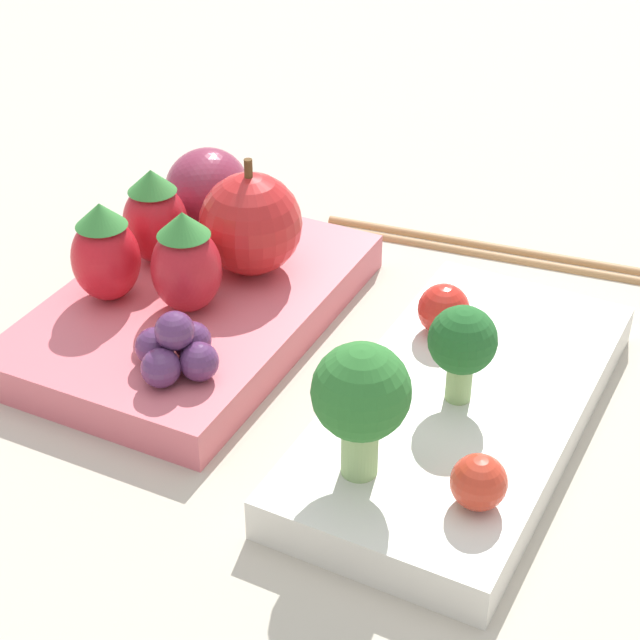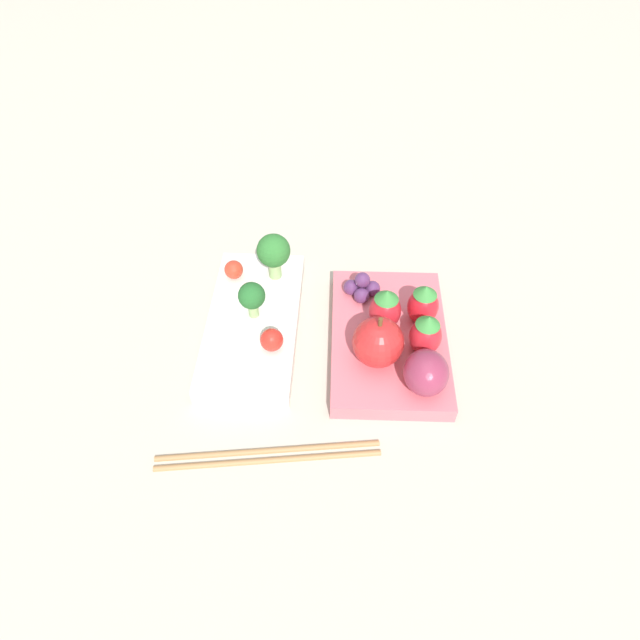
{
  "view_description": "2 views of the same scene",
  "coord_description": "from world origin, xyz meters",
  "px_view_note": "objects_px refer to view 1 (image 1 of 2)",
  "views": [
    {
      "loc": [
        0.36,
        0.19,
        0.3
      ],
      "look_at": [
        0.01,
        -0.01,
        0.03
      ],
      "focal_mm": 60.0,
      "sensor_mm": 36.0,
      "label": 1
    },
    {
      "loc": [
        -0.39,
        -0.04,
        0.48
      ],
      "look_at": [
        0.01,
        -0.01,
        0.03
      ],
      "focal_mm": 32.0,
      "sensor_mm": 36.0,
      "label": 2
    }
  ],
  "objects_px": {
    "strawberry_1": "(105,253)",
    "broccoli_floret_1": "(361,396)",
    "bento_box_fruit": "(197,306)",
    "grape_cluster": "(176,349)",
    "broccoli_floret_0": "(462,343)",
    "apple": "(251,224)",
    "bento_box_savoury": "(462,411)",
    "strawberry_0": "(155,217)",
    "plum": "(207,188)",
    "strawberry_2": "(186,263)",
    "chopsticks_pair": "(505,250)",
    "cherry_tomato_0": "(479,482)",
    "cherry_tomato_1": "(444,309)"
  },
  "relations": [
    {
      "from": "broccoli_floret_0",
      "to": "apple",
      "type": "xyz_separation_m",
      "value": [
        -0.05,
        -0.13,
        -0.0
      ]
    },
    {
      "from": "broccoli_floret_1",
      "to": "cherry_tomato_0",
      "type": "height_order",
      "value": "broccoli_floret_1"
    },
    {
      "from": "cherry_tomato_0",
      "to": "strawberry_0",
      "type": "bearing_deg",
      "value": -113.37
    },
    {
      "from": "bento_box_fruit",
      "to": "apple",
      "type": "relative_size",
      "value": 3.18
    },
    {
      "from": "broccoli_floret_0",
      "to": "chopsticks_pair",
      "type": "xyz_separation_m",
      "value": [
        -0.16,
        -0.04,
        -0.04
      ]
    },
    {
      "from": "chopsticks_pair",
      "to": "broccoli_floret_1",
      "type": "bearing_deg",
      "value": 5.24
    },
    {
      "from": "cherry_tomato_1",
      "to": "apple",
      "type": "xyz_separation_m",
      "value": [
        -0.01,
        -0.11,
        0.01
      ]
    },
    {
      "from": "cherry_tomato_1",
      "to": "grape_cluster",
      "type": "xyz_separation_m",
      "value": [
        0.08,
        -0.09,
        -0.0
      ]
    },
    {
      "from": "strawberry_0",
      "to": "chopsticks_pair",
      "type": "bearing_deg",
      "value": 130.08
    },
    {
      "from": "bento_box_fruit",
      "to": "broccoli_floret_1",
      "type": "relative_size",
      "value": 3.35
    },
    {
      "from": "bento_box_savoury",
      "to": "strawberry_1",
      "type": "xyz_separation_m",
      "value": [
        0.01,
        -0.18,
        0.03
      ]
    },
    {
      "from": "cherry_tomato_0",
      "to": "chopsticks_pair",
      "type": "xyz_separation_m",
      "value": [
        -0.21,
        -0.07,
        -0.03
      ]
    },
    {
      "from": "broccoli_floret_1",
      "to": "apple",
      "type": "xyz_separation_m",
      "value": [
        -0.11,
        -0.12,
        -0.01
      ]
    },
    {
      "from": "grape_cluster",
      "to": "chopsticks_pair",
      "type": "height_order",
      "value": "grape_cluster"
    },
    {
      "from": "grape_cluster",
      "to": "strawberry_2",
      "type": "bearing_deg",
      "value": -151.01
    },
    {
      "from": "bento_box_savoury",
      "to": "strawberry_0",
      "type": "height_order",
      "value": "strawberry_0"
    },
    {
      "from": "strawberry_2",
      "to": "cherry_tomato_1",
      "type": "bearing_deg",
      "value": 109.16
    },
    {
      "from": "bento_box_savoury",
      "to": "grape_cluster",
      "type": "xyz_separation_m",
      "value": [
        0.04,
        -0.12,
        0.02
      ]
    },
    {
      "from": "bento_box_savoury",
      "to": "strawberry_1",
      "type": "height_order",
      "value": "strawberry_1"
    },
    {
      "from": "broccoli_floret_1",
      "to": "cherry_tomato_1",
      "type": "height_order",
      "value": "broccoli_floret_1"
    },
    {
      "from": "strawberry_1",
      "to": "broccoli_floret_1",
      "type": "bearing_deg",
      "value": 71.35
    },
    {
      "from": "strawberry_0",
      "to": "strawberry_2",
      "type": "height_order",
      "value": "same"
    },
    {
      "from": "bento_box_fruit",
      "to": "broccoli_floret_1",
      "type": "bearing_deg",
      "value": 58.59
    },
    {
      "from": "plum",
      "to": "strawberry_1",
      "type": "bearing_deg",
      "value": -0.27
    },
    {
      "from": "cherry_tomato_0",
      "to": "strawberry_2",
      "type": "relative_size",
      "value": 0.42
    },
    {
      "from": "strawberry_1",
      "to": "chopsticks_pair",
      "type": "relative_size",
      "value": 0.24
    },
    {
      "from": "bento_box_fruit",
      "to": "broccoli_floret_0",
      "type": "xyz_separation_m",
      "value": [
        0.02,
        0.15,
        0.04
      ]
    },
    {
      "from": "bento_box_savoury",
      "to": "strawberry_1",
      "type": "distance_m",
      "value": 0.18
    },
    {
      "from": "grape_cluster",
      "to": "chopsticks_pair",
      "type": "xyz_separation_m",
      "value": [
        -0.2,
        0.08,
        -0.03
      ]
    },
    {
      "from": "strawberry_0",
      "to": "broccoli_floret_1",
      "type": "bearing_deg",
      "value": 59.72
    },
    {
      "from": "bento_box_fruit",
      "to": "broccoli_floret_1",
      "type": "height_order",
      "value": "broccoli_floret_1"
    },
    {
      "from": "strawberry_0",
      "to": "plum",
      "type": "bearing_deg",
      "value": 178.48
    },
    {
      "from": "broccoli_floret_1",
      "to": "grape_cluster",
      "type": "distance_m",
      "value": 0.11
    },
    {
      "from": "bento_box_fruit",
      "to": "grape_cluster",
      "type": "height_order",
      "value": "grape_cluster"
    },
    {
      "from": "apple",
      "to": "grape_cluster",
      "type": "distance_m",
      "value": 0.09
    },
    {
      "from": "cherry_tomato_1",
      "to": "strawberry_1",
      "type": "relative_size",
      "value": 0.47
    },
    {
      "from": "broccoli_floret_0",
      "to": "strawberry_2",
      "type": "height_order",
      "value": "strawberry_2"
    },
    {
      "from": "apple",
      "to": "strawberry_0",
      "type": "xyz_separation_m",
      "value": [
        0.01,
        -0.05,
        -0.0
      ]
    },
    {
      "from": "strawberry_2",
      "to": "broccoli_floret_0",
      "type": "bearing_deg",
      "value": 88.46
    },
    {
      "from": "cherry_tomato_1",
      "to": "strawberry_0",
      "type": "relative_size",
      "value": 0.48
    },
    {
      "from": "strawberry_2",
      "to": "cherry_tomato_0",
      "type": "bearing_deg",
      "value": 70.52
    },
    {
      "from": "apple",
      "to": "strawberry_1",
      "type": "relative_size",
      "value": 1.2
    },
    {
      "from": "bento_box_fruit",
      "to": "strawberry_1",
      "type": "xyz_separation_m",
      "value": [
        0.02,
        -0.03,
        0.03
      ]
    },
    {
      "from": "bento_box_fruit",
      "to": "broccoli_floret_1",
      "type": "xyz_separation_m",
      "value": [
        0.08,
        0.13,
        0.05
      ]
    },
    {
      "from": "strawberry_1",
      "to": "cherry_tomato_0",
      "type": "bearing_deg",
      "value": 76.51
    },
    {
      "from": "bento_box_savoury",
      "to": "apple",
      "type": "bearing_deg",
      "value": -108.72
    },
    {
      "from": "broccoli_floret_1",
      "to": "chopsticks_pair",
      "type": "xyz_separation_m",
      "value": [
        -0.22,
        -0.02,
        -0.05
      ]
    },
    {
      "from": "chopsticks_pair",
      "to": "cherry_tomato_1",
      "type": "bearing_deg",
      "value": 4.91
    },
    {
      "from": "grape_cluster",
      "to": "strawberry_0",
      "type": "bearing_deg",
      "value": -139.21
    },
    {
      "from": "apple",
      "to": "strawberry_2",
      "type": "xyz_separation_m",
      "value": [
        0.05,
        -0.01,
        -0.0
      ]
    }
  ]
}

